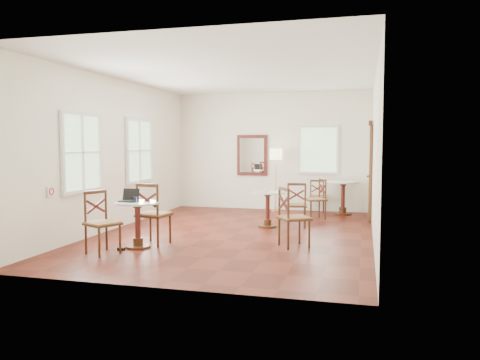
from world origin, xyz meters
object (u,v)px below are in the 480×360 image
(chair_mid_a, at_px, (296,205))
(mouse, at_px, (131,201))
(cafe_table_mid, at_px, (268,205))
(chair_mid_b, at_px, (293,217))
(chair_back_b, at_px, (316,199))
(power_adapter, at_px, (121,249))
(cafe_table_near, at_px, (138,219))
(floor_lamp, at_px, (276,158))
(laptop, at_px, (129,198))
(navy_mug, at_px, (135,199))
(water_glass, at_px, (138,200))
(cafe_table_back, at_px, (343,194))
(chair_back_a, at_px, (317,196))
(chair_near_a, at_px, (153,214))
(chair_near_b, at_px, (102,223))

(chair_mid_a, relative_size, mouse, 10.56)
(cafe_table_mid, relative_size, chair_mid_a, 0.79)
(cafe_table_mid, height_order, chair_mid_b, chair_mid_b)
(chair_back_b, relative_size, power_adapter, 8.39)
(cafe_table_near, relative_size, chair_back_b, 0.83)
(floor_lamp, distance_m, laptop, 4.98)
(chair_back_b, height_order, navy_mug, chair_back_b)
(cafe_table_near, relative_size, water_glass, 7.74)
(cafe_table_mid, distance_m, chair_mid_a, 0.59)
(floor_lamp, height_order, mouse, floor_lamp)
(cafe_table_back, xyz_separation_m, power_adapter, (-3.26, -4.83, -0.47))
(power_adapter, bearing_deg, cafe_table_mid, 55.53)
(power_adapter, bearing_deg, navy_mug, 65.30)
(cafe_table_back, bearing_deg, chair_back_a, 162.61)
(laptop, xyz_separation_m, power_adapter, (-0.02, -0.27, -0.79))
(chair_back_b, distance_m, floor_lamp, 1.71)
(chair_near_a, xyz_separation_m, mouse, (-0.25, -0.28, 0.25))
(water_glass, bearing_deg, mouse, 146.68)
(chair_near_b, distance_m, mouse, 0.64)
(laptop, distance_m, water_glass, 0.25)
(cafe_table_mid, bearing_deg, cafe_table_near, -124.30)
(chair_mid_b, distance_m, power_adapter, 2.82)
(navy_mug, distance_m, water_glass, 0.17)
(laptop, xyz_separation_m, water_glass, (0.21, -0.13, -0.00))
(cafe_table_back, xyz_separation_m, laptop, (-3.24, -4.57, 0.32))
(cafe_table_near, distance_m, navy_mug, 0.33)
(chair_near_b, height_order, navy_mug, chair_near_b)
(chair_back_b, bearing_deg, cafe_table_mid, -61.79)
(cafe_table_mid, xyz_separation_m, chair_back_b, (0.86, 1.31, 0.01))
(floor_lamp, height_order, navy_mug, floor_lamp)
(chair_mid_a, height_order, water_glass, chair_mid_a)
(chair_back_a, bearing_deg, cafe_table_mid, 68.73)
(cafe_table_mid, height_order, mouse, mouse)
(cafe_table_back, bearing_deg, power_adapter, -124.00)
(floor_lamp, bearing_deg, mouse, -108.16)
(mouse, bearing_deg, cafe_table_back, 78.50)
(chair_back_a, bearing_deg, chair_mid_a, 81.52)
(chair_near_b, bearing_deg, power_adapter, -6.95)
(chair_mid_a, height_order, chair_back_a, chair_mid_a)
(navy_mug, bearing_deg, chair_near_b, -119.18)
(chair_near_a, height_order, chair_back_b, chair_near_a)
(chair_near_a, distance_m, chair_back_a, 5.06)
(chair_mid_b, relative_size, floor_lamp, 0.63)
(power_adapter, bearing_deg, chair_mid_b, 19.90)
(chair_near_a, height_order, mouse, chair_near_a)
(floor_lamp, bearing_deg, chair_back_a, 3.94)
(chair_mid_b, xyz_separation_m, water_glass, (-2.38, -0.81, 0.31))
(chair_near_b, bearing_deg, laptop, 6.02)
(chair_back_b, distance_m, water_glass, 4.60)
(chair_near_a, distance_m, floor_lamp, 4.68)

